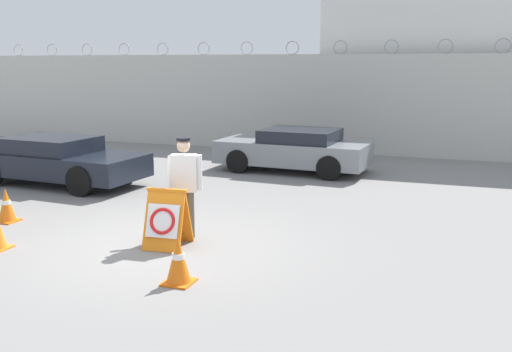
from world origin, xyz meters
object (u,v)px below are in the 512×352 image
(barricade_sign, at_px, (166,218))
(traffic_cone_mid, at_px, (178,260))
(parked_car_front_coupe, at_px, (57,160))
(security_guard, at_px, (184,182))
(parked_car_rear_sedan, at_px, (294,149))
(traffic_cone_far, at_px, (6,205))

(barricade_sign, height_order, traffic_cone_mid, barricade_sign)
(barricade_sign, height_order, parked_car_front_coupe, parked_car_front_coupe)
(security_guard, height_order, parked_car_rear_sedan, security_guard)
(traffic_cone_far, relative_size, parked_car_front_coupe, 0.14)
(barricade_sign, xyz_separation_m, parked_car_rear_sedan, (0.16, 7.37, 0.13))
(traffic_cone_far, height_order, parked_car_rear_sedan, parked_car_rear_sedan)
(security_guard, bearing_deg, parked_car_front_coupe, -49.79)
(security_guard, relative_size, parked_car_front_coupe, 0.38)
(security_guard, height_order, parked_car_front_coupe, security_guard)
(parked_car_front_coupe, bearing_deg, parked_car_rear_sedan, 39.61)
(barricade_sign, bearing_deg, security_guard, 78.54)
(barricade_sign, height_order, parked_car_rear_sedan, parked_car_rear_sedan)
(security_guard, xyz_separation_m, parked_car_front_coupe, (-5.17, 3.05, -0.38))
(barricade_sign, relative_size, traffic_cone_mid, 1.44)
(traffic_cone_far, bearing_deg, barricade_sign, -5.30)
(barricade_sign, xyz_separation_m, traffic_cone_far, (-3.71, 0.34, -0.16))
(parked_car_rear_sedan, bearing_deg, security_guard, 92.94)
(traffic_cone_mid, distance_m, parked_car_front_coupe, 7.86)
(parked_car_front_coupe, bearing_deg, traffic_cone_far, -62.83)
(barricade_sign, distance_m, traffic_cone_far, 3.73)
(traffic_cone_mid, height_order, traffic_cone_far, traffic_cone_mid)
(traffic_cone_far, xyz_separation_m, parked_car_rear_sedan, (3.86, 7.03, 0.30))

